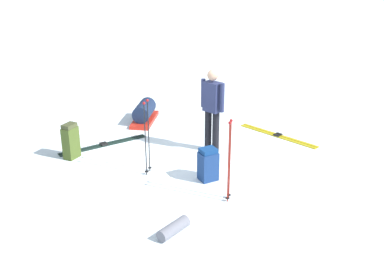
# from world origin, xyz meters

# --- Properties ---
(ground_plane) EXTENTS (80.00, 80.00, 0.00)m
(ground_plane) POSITION_xyz_m (0.00, 0.00, 0.00)
(ground_plane) COLOR white
(skier_standing) EXTENTS (0.27, 0.56, 1.70)m
(skier_standing) POSITION_xyz_m (-0.61, 0.09, 0.95)
(skier_standing) COLOR black
(skier_standing) RESTS_ON ground_plane
(ski_pair_near) EXTENTS (1.82, 0.95, 0.05)m
(ski_pair_near) POSITION_xyz_m (0.41, -1.95, 0.01)
(ski_pair_near) COLOR black
(ski_pair_near) RESTS_ON ground_plane
(ski_pair_far) EXTENTS (0.55, 1.95, 0.05)m
(ski_pair_far) POSITION_xyz_m (-2.06, 0.94, 0.01)
(ski_pair_far) COLOR gold
(ski_pair_far) RESTS_ON ground_plane
(backpack_large_dark) EXTENTS (0.32, 0.24, 0.72)m
(backpack_large_dark) POSITION_xyz_m (1.21, -2.06, 0.35)
(backpack_large_dark) COLOR #435520
(backpack_large_dark) RESTS_ON ground_plane
(backpack_bright) EXTENTS (0.40, 0.38, 0.61)m
(backpack_bright) POSITION_xyz_m (0.54, 0.69, 0.30)
(backpack_bright) COLOR navy
(backpack_bright) RESTS_ON ground_plane
(ski_poles_planted_near) EXTENTS (0.17, 0.10, 1.40)m
(ski_poles_planted_near) POSITION_xyz_m (0.98, 1.34, 0.77)
(ski_poles_planted_near) COLOR maroon
(ski_poles_planted_near) RESTS_ON ground_plane
(ski_poles_planted_far) EXTENTS (0.23, 0.12, 1.40)m
(ski_poles_planted_far) POSITION_xyz_m (0.91, -0.38, 0.78)
(ski_poles_planted_far) COLOR black
(ski_poles_planted_far) RESTS_ON ground_plane
(gear_sled) EXTENTS (1.25, 0.90, 0.49)m
(gear_sled) POSITION_xyz_m (-1.19, -2.12, 0.22)
(gear_sled) COLOR red
(gear_sled) RESTS_ON ground_plane
(sleeping_mat_rolled) EXTENTS (0.57, 0.24, 0.18)m
(sleeping_mat_rolled) POSITION_xyz_m (2.27, 1.14, 0.09)
(sleeping_mat_rolled) COLOR slate
(sleeping_mat_rolled) RESTS_ON ground_plane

